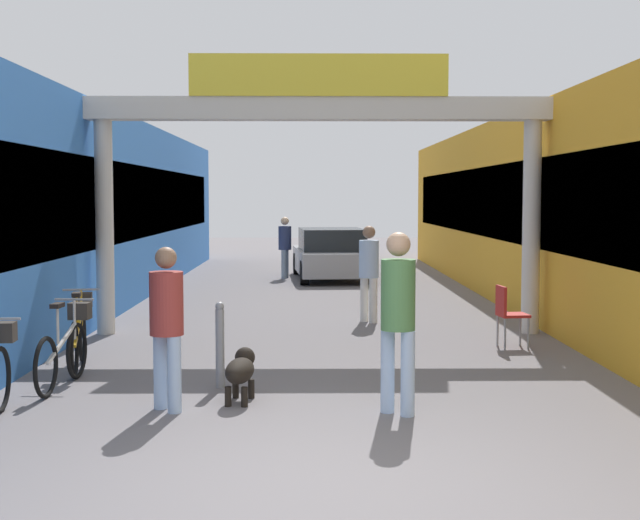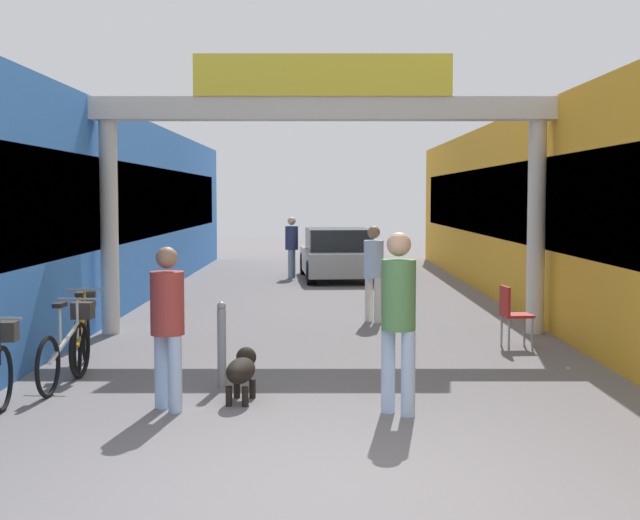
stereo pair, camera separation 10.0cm
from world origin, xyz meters
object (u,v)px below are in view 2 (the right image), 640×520
object	(u,v)px
pedestrian_with_dog	(164,318)
pedestrian_companion	(395,310)
bicycle_orange_third	(79,333)
parked_car_silver	(335,255)
pedestrian_carrying_crate	(370,267)
pedestrian_elderly_walking	(288,243)
dog_on_leash	(239,370)
bicycle_silver_second	(64,348)
bollard_post_metal	(219,344)
cafe_chair_red_nearer	(508,310)

from	to	relation	value
pedestrian_with_dog	pedestrian_companion	world-z (taller)	pedestrian_companion
pedestrian_with_dog	bicycle_orange_third	bearing A→B (deg)	122.74
bicycle_orange_third	parked_car_silver	distance (m)	12.47
pedestrian_carrying_crate	pedestrian_elderly_walking	distance (m)	8.47
dog_on_leash	parked_car_silver	xyz separation A→B (m)	(1.29, 13.85, 0.31)
pedestrian_companion	parked_car_silver	bearing A→B (deg)	91.24
pedestrian_companion	bicycle_silver_second	size ratio (longest dim) A/B	1.07
pedestrian_with_dog	bicycle_silver_second	bearing A→B (deg)	138.52
pedestrian_carrying_crate	bollard_post_metal	xyz separation A→B (m)	(-2.03, -5.22, -0.45)
bicycle_orange_third	pedestrian_elderly_walking	bearing A→B (deg)	79.59
pedestrian_carrying_crate	cafe_chair_red_nearer	distance (m)	3.20
bollard_post_metal	cafe_chair_red_nearer	bearing A→B (deg)	34.20
pedestrian_companion	bicycle_silver_second	world-z (taller)	pedestrian_companion
pedestrian_with_dog	pedestrian_carrying_crate	size ratio (longest dim) A/B	1.00
pedestrian_carrying_crate	bicycle_orange_third	size ratio (longest dim) A/B	0.99
bicycle_silver_second	parked_car_silver	size ratio (longest dim) A/B	0.41
pedestrian_carrying_crate	cafe_chair_red_nearer	bearing A→B (deg)	-55.19
pedestrian_with_dog	bollard_post_metal	xyz separation A→B (m)	(0.42, 1.09, -0.45)
pedestrian_companion	dog_on_leash	size ratio (longest dim) A/B	2.42
pedestrian_carrying_crate	parked_car_silver	xyz separation A→B (m)	(-0.46, 7.96, -0.30)
dog_on_leash	bicycle_orange_third	xyz separation A→B (m)	(-2.19, 1.88, 0.10)
cafe_chair_red_nearer	dog_on_leash	bearing A→B (deg)	-137.30
pedestrian_companion	pedestrian_elderly_walking	xyz separation A→B (m)	(-1.52, 14.78, -0.13)
pedestrian_elderly_walking	parked_car_silver	distance (m)	1.29
pedestrian_with_dog	bicycle_orange_third	world-z (taller)	pedestrian_with_dog
pedestrian_companion	dog_on_leash	bearing A→B (deg)	159.78
dog_on_leash	cafe_chair_red_nearer	distance (m)	4.84
pedestrian_companion	pedestrian_carrying_crate	size ratio (longest dim) A/B	1.09
bicycle_silver_second	bicycle_orange_third	bearing A→B (deg)	96.53
bollard_post_metal	pedestrian_carrying_crate	bearing A→B (deg)	68.75
bicycle_orange_third	parked_car_silver	size ratio (longest dim) A/B	0.41
bicycle_orange_third	parked_car_silver	world-z (taller)	parked_car_silver
pedestrian_carrying_crate	pedestrian_elderly_walking	bearing A→B (deg)	101.36
bicycle_silver_second	bollard_post_metal	size ratio (longest dim) A/B	1.73
pedestrian_companion	bicycle_orange_third	bearing A→B (deg)	146.87
pedestrian_carrying_crate	bicycle_silver_second	bearing A→B (deg)	-126.66
cafe_chair_red_nearer	parked_car_silver	bearing A→B (deg)	102.11
pedestrian_carrying_crate	parked_car_silver	bearing A→B (deg)	93.28
pedestrian_elderly_walking	bicycle_silver_second	size ratio (longest dim) A/B	0.96
bicycle_orange_third	pedestrian_companion	bearing A→B (deg)	-33.13
bicycle_silver_second	pedestrian_carrying_crate	bearing A→B (deg)	53.34
dog_on_leash	cafe_chair_red_nearer	xyz separation A→B (m)	(3.56, 3.28, 0.20)
bollard_post_metal	parked_car_silver	world-z (taller)	parked_car_silver
pedestrian_companion	bollard_post_metal	xyz separation A→B (m)	(-1.89, 1.26, -0.55)
pedestrian_elderly_walking	bicycle_orange_third	bearing A→B (deg)	-100.41
pedestrian_carrying_crate	cafe_chair_red_nearer	xyz separation A→B (m)	(1.81, -2.61, -0.41)
bicycle_orange_third	bicycle_silver_second	bearing A→B (deg)	-83.47
pedestrian_companion	bollard_post_metal	bearing A→B (deg)	146.25
pedestrian_companion	parked_car_silver	xyz separation A→B (m)	(-0.31, 14.44, -0.40)
bicycle_silver_second	cafe_chair_red_nearer	xyz separation A→B (m)	(5.62, 2.50, 0.10)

